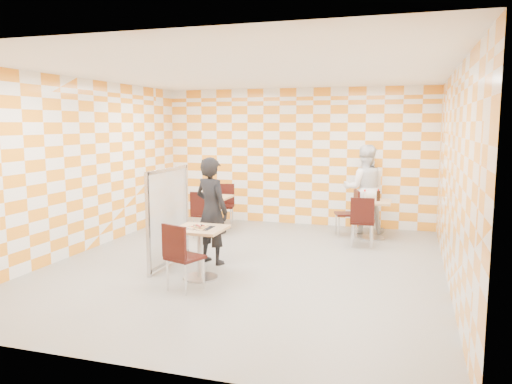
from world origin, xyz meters
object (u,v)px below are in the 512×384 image
empty_table (213,208)px  chair_empty_near (203,211)px  partition (169,216)px  chair_second_side (351,209)px  man_white (364,189)px  second_table (372,213)px  sport_bottle (365,195)px  chair_second_front (363,218)px  chair_main_front (180,252)px  main_table (200,244)px  soda_bottle (378,196)px  man_dark (212,211)px  chair_empty_far (224,202)px

empty_table → chair_empty_near: size_ratio=0.81×
empty_table → partition: size_ratio=0.48×
chair_second_side → man_white: size_ratio=0.51×
second_table → sport_bottle: size_ratio=3.75×
chair_second_front → chair_main_front: bearing=-123.3°
main_table → soda_bottle: soda_bottle is taller
chair_empty_near → man_white: bearing=27.1°
chair_main_front → chair_empty_near: same height
chair_second_front → chair_empty_near: (-3.05, -0.17, 0.00)m
empty_table → partition: 2.51m
chair_main_front → man_dark: 1.46m
chair_second_side → partition: bearing=-130.6°
chair_main_front → partition: 1.34m
main_table → sport_bottle: 4.00m
main_table → man_white: 4.39m
second_table → chair_main_front: 4.51m
sport_bottle → second_table: bearing=-33.6°
chair_empty_near → chair_second_front: bearing=3.1°
partition → soda_bottle: size_ratio=6.74×
main_table → chair_empty_near: chair_empty_near is taller
chair_second_side → chair_empty_near: bearing=-159.5°
sport_bottle → man_dark: bearing=-129.6°
chair_main_front → chair_second_front: (2.08, 3.17, 0.00)m
second_table → chair_second_side: (-0.41, 0.09, 0.04)m
chair_empty_near → chair_empty_far: same height
main_table → empty_table: 3.14m
empty_table → chair_second_side: chair_second_side is taller
chair_main_front → chair_second_side: same height
chair_second_front → chair_empty_far: bearing=161.2°
main_table → man_dark: bearing=100.3°
chair_second_front → partition: (-2.81, -2.07, 0.25)m
man_white → chair_empty_far: bearing=-3.2°
chair_second_front → chair_second_side: 0.91m
main_table → chair_empty_near: size_ratio=0.81×
empty_table → sport_bottle: sport_bottle is taller
partition → soda_bottle: (3.03, 2.84, 0.06)m
chair_main_front → chair_empty_far: (-0.97, 4.21, 0.00)m
sport_bottle → chair_second_side: bearing=-176.1°
empty_table → sport_bottle: 3.08m
chair_empty_far → chair_second_side: bearing=-3.7°
empty_table → partition: bearing=-84.0°
soda_bottle → partition: bearing=-136.9°
second_table → man_white: man_white is taller
chair_empty_far → man_white: man_white is taller
second_table → empty_table: same height
main_table → chair_second_front: size_ratio=0.81×
partition → main_table: bearing=-33.5°
second_table → man_white: (-0.21, 0.58, 0.39)m
chair_empty_far → chair_empty_near: bearing=-89.7°
second_table → man_dark: 3.44m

